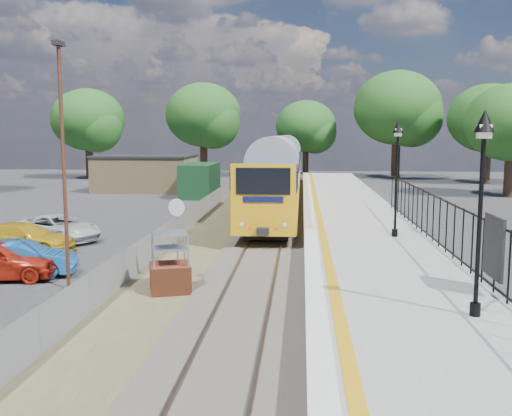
# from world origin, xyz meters

# --- Properties ---
(ground) EXTENTS (120.00, 120.00, 0.00)m
(ground) POSITION_xyz_m (0.00, 0.00, 0.00)
(ground) COLOR #2D2D30
(ground) RESTS_ON ground
(track_bed) EXTENTS (5.90, 80.00, 0.29)m
(track_bed) POSITION_xyz_m (-0.47, 9.67, 0.09)
(track_bed) COLOR #473F38
(track_bed) RESTS_ON ground
(platform) EXTENTS (5.00, 70.00, 0.90)m
(platform) POSITION_xyz_m (4.20, 8.00, 0.45)
(platform) COLOR gray
(platform) RESTS_ON ground
(platform_edge) EXTENTS (0.90, 70.00, 0.01)m
(platform_edge) POSITION_xyz_m (2.14, 8.00, 0.90)
(platform_edge) COLOR silver
(platform_edge) RESTS_ON platform
(victorian_lamp_south) EXTENTS (0.44, 0.44, 4.60)m
(victorian_lamp_south) POSITION_xyz_m (5.50, -4.00, 4.30)
(victorian_lamp_south) COLOR black
(victorian_lamp_south) RESTS_ON platform
(victorian_lamp_north) EXTENTS (0.44, 0.44, 4.60)m
(victorian_lamp_north) POSITION_xyz_m (5.30, 6.00, 4.30)
(victorian_lamp_north) COLOR black
(victorian_lamp_north) RESTS_ON platform
(palisade_fence) EXTENTS (0.12, 26.00, 2.00)m
(palisade_fence) POSITION_xyz_m (6.55, 2.24, 1.84)
(palisade_fence) COLOR black
(palisade_fence) RESTS_ON platform
(wire_fence) EXTENTS (0.06, 52.00, 1.20)m
(wire_fence) POSITION_xyz_m (-4.20, 12.00, 0.60)
(wire_fence) COLOR #999EA3
(wire_fence) RESTS_ON ground
(outbuilding) EXTENTS (10.80, 10.10, 3.12)m
(outbuilding) POSITION_xyz_m (-10.91, 31.21, 1.52)
(outbuilding) COLOR tan
(outbuilding) RESTS_ON ground
(tree_line) EXTENTS (56.80, 43.80, 11.88)m
(tree_line) POSITION_xyz_m (1.40, 42.00, 6.61)
(tree_line) COLOR #332319
(tree_line) RESTS_ON ground
(train) EXTENTS (2.82, 40.83, 3.51)m
(train) POSITION_xyz_m (0.00, 26.95, 2.34)
(train) COLOR gold
(train) RESTS_ON ground
(brick_plinth) EXTENTS (1.52, 1.52, 1.96)m
(brick_plinth) POSITION_xyz_m (-2.50, 0.36, 0.94)
(brick_plinth) COLOR brown
(brick_plinth) RESTS_ON ground
(speed_sign) EXTENTS (0.57, 0.17, 2.87)m
(speed_sign) POSITION_xyz_m (-2.50, 1.46, 1.96)
(speed_sign) COLOR #999EA3
(speed_sign) RESTS_ON ground
(carpark_lamp) EXTENTS (0.25, 0.50, 7.79)m
(carpark_lamp) POSITION_xyz_m (-5.91, 0.64, 4.40)
(carpark_lamp) COLOR #532B1B
(carpark_lamp) RESTS_ON ground
(car_blue) EXTENTS (3.98, 2.09, 1.25)m
(car_blue) POSITION_xyz_m (-8.22, 2.02, 0.62)
(car_blue) COLOR #1A569D
(car_blue) RESTS_ON ground
(car_yellow) EXTENTS (4.45, 2.08, 1.26)m
(car_yellow) POSITION_xyz_m (-10.00, 5.85, 0.63)
(car_yellow) COLOR gold
(car_yellow) RESTS_ON ground
(car_white) EXTENTS (4.82, 3.62, 1.22)m
(car_white) POSITION_xyz_m (-9.73, 8.57, 0.61)
(car_white) COLOR beige
(car_white) RESTS_ON ground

